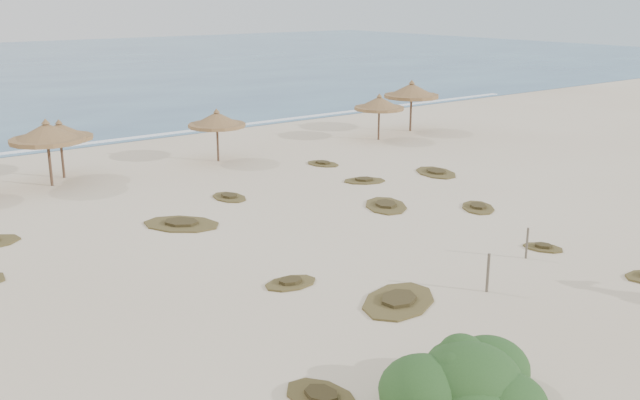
{
  "coord_description": "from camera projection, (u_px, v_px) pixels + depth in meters",
  "views": [
    {
      "loc": [
        -13.66,
        -13.7,
        8.09
      ],
      "look_at": [
        0.42,
        5.0,
        1.37
      ],
      "focal_mm": 40.0,
      "sensor_mm": 36.0,
      "label": 1
    }
  ],
  "objects": [
    {
      "name": "scrub_7",
      "position": [
        364.0,
        180.0,
        32.21
      ],
      "size": [
        2.27,
        2.02,
        0.16
      ],
      "rotation": [
        0.0,
        0.0,
        2.62
      ],
      "color": "brown",
      "rests_on": "ground"
    },
    {
      "name": "scrub_5",
      "position": [
        436.0,
        172.0,
        33.68
      ],
      "size": [
        2.32,
        2.91,
        0.16
      ],
      "rotation": [
        0.0,
        0.0,
        1.27
      ],
      "color": "brown",
      "rests_on": "ground"
    },
    {
      "name": "scrub_3",
      "position": [
        386.0,
        205.0,
        28.38
      ],
      "size": [
        2.67,
        2.98,
        0.16
      ],
      "rotation": [
        0.0,
        0.0,
        1.03
      ],
      "color": "brown",
      "rests_on": "ground"
    },
    {
      "name": "scrub_4",
      "position": [
        478.0,
        207.0,
        28.12
      ],
      "size": [
        2.15,
        2.27,
        0.16
      ],
      "rotation": [
        0.0,
        0.0,
        0.91
      ],
      "color": "brown",
      "rests_on": "ground"
    },
    {
      "name": "scrub_15",
      "position": [
        181.0,
        224.0,
        26.1
      ],
      "size": [
        3.31,
        3.48,
        0.16
      ],
      "rotation": [
        0.0,
        0.0,
        2.24
      ],
      "color": "brown",
      "rests_on": "ground"
    },
    {
      "name": "fence_post_near",
      "position": [
        488.0,
        273.0,
        20.08
      ],
      "size": [
        0.1,
        0.1,
        1.15
      ],
      "primitive_type": "cylinder",
      "rotation": [
        0.0,
        0.0,
        0.11
      ],
      "color": "brown",
      "rests_on": "ground"
    },
    {
      "name": "palapa_2",
      "position": [
        47.0,
        134.0,
        30.88
      ],
      "size": [
        3.65,
        3.65,
        3.0
      ],
      "rotation": [
        0.0,
        0.0,
        -0.15
      ],
      "color": "#503A29",
      "rests_on": "ground"
    },
    {
      "name": "scrub_10",
      "position": [
        323.0,
        163.0,
        35.45
      ],
      "size": [
        1.57,
        2.01,
        0.16
      ],
      "rotation": [
        0.0,
        0.0,
        1.83
      ],
      "color": "brown",
      "rests_on": "ground"
    },
    {
      "name": "palapa_3",
      "position": [
        60.0,
        132.0,
        32.32
      ],
      "size": [
        3.03,
        3.03,
        2.73
      ],
      "rotation": [
        0.0,
        0.0,
        0.04
      ],
      "color": "#503A29",
      "rests_on": "ground"
    },
    {
      "name": "scrub_12",
      "position": [
        543.0,
        247.0,
        23.65
      ],
      "size": [
        1.31,
        1.56,
        0.16
      ],
      "rotation": [
        0.0,
        0.0,
        1.97
      ],
      "color": "brown",
      "rests_on": "ground"
    },
    {
      "name": "palapa_5",
      "position": [
        379.0,
        104.0,
        40.99
      ],
      "size": [
        3.06,
        3.06,
        2.7
      ],
      "rotation": [
        0.0,
        0.0,
        0.06
      ],
      "color": "#503A29",
      "rests_on": "ground"
    },
    {
      "name": "scrub_11",
      "position": [
        321.0,
        396.0,
        14.85
      ],
      "size": [
        1.44,
        1.97,
        0.16
      ],
      "rotation": [
        0.0,
        0.0,
        1.73
      ],
      "color": "brown",
      "rests_on": "ground"
    },
    {
      "name": "palapa_6",
      "position": [
        412.0,
        91.0,
        43.62
      ],
      "size": [
        4.38,
        4.38,
        3.16
      ],
      "rotation": [
        0.0,
        0.0,
        -0.38
      ],
      "color": "#503A29",
      "rests_on": "ground"
    },
    {
      "name": "ground",
      "position": [
        412.0,
        286.0,
        20.65
      ],
      "size": [
        160.0,
        160.0,
        0.0
      ],
      "primitive_type": "plane",
      "color": "beige",
      "rests_on": "ground"
    },
    {
      "name": "fence_post_far",
      "position": [
        527.0,
        243.0,
        22.66
      ],
      "size": [
        0.1,
        0.1,
        1.03
      ],
      "primitive_type": "cylinder",
      "rotation": [
        0.0,
        0.0,
        -0.38
      ],
      "color": "brown",
      "rests_on": "ground"
    },
    {
      "name": "bush",
      "position": [
        468.0,
        385.0,
        14.36
      ],
      "size": [
        3.61,
        3.18,
        1.62
      ],
      "rotation": [
        0.0,
        0.0,
        0.14
      ],
      "color": "#2E5323",
      "rests_on": "ground"
    },
    {
      "name": "scrub_13",
      "position": [
        229.0,
        197.0,
        29.57
      ],
      "size": [
        1.25,
        1.87,
        0.16
      ],
      "rotation": [
        0.0,
        0.0,
        1.6
      ],
      "color": "brown",
      "rests_on": "ground"
    },
    {
      "name": "scrub_9",
      "position": [
        399.0,
        301.0,
        19.52
      ],
      "size": [
        3.3,
        2.83,
        0.16
      ],
      "rotation": [
        0.0,
        0.0,
        0.44
      ],
      "color": "brown",
      "rests_on": "ground"
    },
    {
      "name": "scrub_2",
      "position": [
        291.0,
        283.0,
        20.74
      ],
      "size": [
        1.69,
        1.17,
        0.16
      ],
      "rotation": [
        0.0,
        0.0,
        3.07
      ],
      "color": "brown",
      "rests_on": "ground"
    },
    {
      "name": "foam_line",
      "position": [
        93.0,
        143.0,
        40.61
      ],
      "size": [
        70.0,
        0.6,
        0.01
      ],
      "primitive_type": "cube",
      "color": "white",
      "rests_on": "ground"
    },
    {
      "name": "palapa_4",
      "position": [
        217.0,
        120.0,
        35.62
      ],
      "size": [
        3.47,
        3.47,
        2.69
      ],
      "rotation": [
        0.0,
        0.0,
        -0.24
      ],
      "color": "#503A29",
      "rests_on": "ground"
    }
  ]
}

